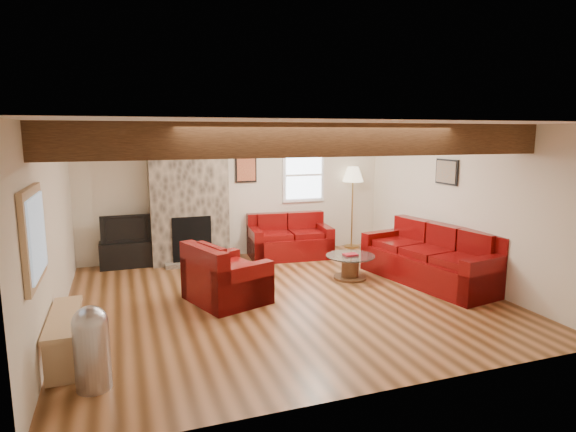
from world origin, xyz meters
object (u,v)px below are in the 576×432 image
(television, at_px, (126,228))
(armchair_red, at_px, (227,272))
(sofa_three, at_px, (430,255))
(tv_cabinet, at_px, (127,254))
(coffee_table, at_px, (350,267))
(loveseat, at_px, (290,236))
(floor_lamp, at_px, (353,179))

(television, bearing_deg, armchair_red, -60.87)
(sofa_three, distance_m, armchair_red, 3.30)
(sofa_three, xyz_separation_m, armchair_red, (-3.29, 0.21, -0.03))
(television, bearing_deg, tv_cabinet, 0.00)
(coffee_table, height_order, tv_cabinet, tv_cabinet)
(sofa_three, relative_size, loveseat, 1.50)
(sofa_three, height_order, coffee_table, sofa_three)
(sofa_three, bearing_deg, coffee_table, -128.07)
(sofa_three, distance_m, floor_lamp, 2.78)
(armchair_red, distance_m, coffee_table, 2.20)
(armchair_red, height_order, tv_cabinet, armchair_red)
(sofa_three, distance_m, coffee_table, 1.30)
(floor_lamp, bearing_deg, coffee_table, -117.46)
(armchair_red, relative_size, coffee_table, 1.30)
(sofa_three, xyz_separation_m, television, (-4.60, 2.57, 0.27))
(coffee_table, xyz_separation_m, tv_cabinet, (-3.47, 1.98, 0.04))
(coffee_table, bearing_deg, loveseat, 105.45)
(loveseat, relative_size, floor_lamp, 0.91)
(sofa_three, bearing_deg, tv_cabinet, -129.81)
(sofa_three, bearing_deg, floor_lamp, 171.47)
(sofa_three, relative_size, television, 2.71)
(floor_lamp, bearing_deg, sofa_three, -87.88)
(loveseat, bearing_deg, television, 179.56)
(sofa_three, relative_size, coffee_table, 2.88)
(television, height_order, floor_lamp, floor_lamp)
(armchair_red, relative_size, television, 1.22)
(tv_cabinet, bearing_deg, loveseat, -5.70)
(television, bearing_deg, coffee_table, -29.72)
(armchair_red, distance_m, television, 2.71)
(loveseat, relative_size, armchair_red, 1.48)
(sofa_three, xyz_separation_m, tv_cabinet, (-4.60, 2.57, -0.22))
(sofa_three, height_order, television, television)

